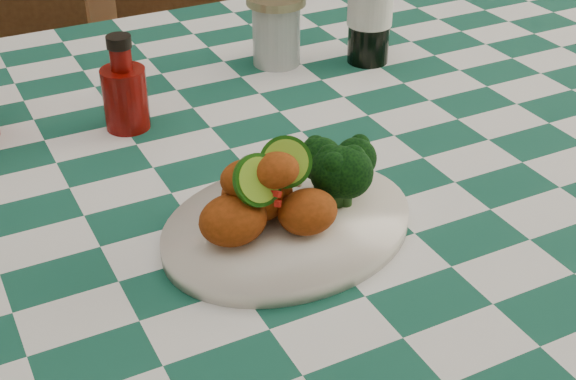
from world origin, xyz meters
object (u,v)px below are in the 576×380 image
wooden_chair_left (2,176)px  plate (288,226)px  ketchup_bottle (124,83)px  fried_chicken_pile (273,190)px  mason_jar (276,30)px  dining_table (240,373)px  wooden_chair_right (210,106)px

wooden_chair_left → plate: bearing=-55.4°
plate → ketchup_bottle: (-0.08, 0.31, 0.05)m
plate → fried_chicken_pile: bearing=180.0°
plate → ketchup_bottle: ketchup_bottle is taller
plate → mason_jar: mason_jar is taller
dining_table → fried_chicken_pile: size_ratio=12.47×
wooden_chair_right → fried_chicken_pile: bearing=-86.4°
plate → mason_jar: bearing=65.2°
plate → wooden_chair_left: 1.01m
wooden_chair_left → wooden_chair_right: size_ratio=0.92×
fried_chicken_pile → wooden_chair_right: 1.07m
plate → wooden_chair_left: size_ratio=0.34×
ketchup_bottle → wooden_chair_right: 0.83m
dining_table → wooden_chair_left: 0.75m
dining_table → wooden_chair_right: 0.80m
ketchup_bottle → dining_table: bearing=-50.3°
mason_jar → wooden_chair_right: wooden_chair_right is taller
fried_chicken_pile → mason_jar: 0.46m
mason_jar → wooden_chair_right: (0.09, 0.54, -0.39)m
mason_jar → wooden_chair_left: (-0.39, 0.50, -0.42)m
ketchup_bottle → mason_jar: size_ratio=1.19×
fried_chicken_pile → ketchup_bottle: (-0.06, 0.31, 0.00)m
ketchup_bottle → mason_jar: 0.29m
mason_jar → wooden_chair_left: bearing=128.4°
plate → dining_table: bearing=84.7°
dining_table → plate: 0.45m
fried_chicken_pile → ketchup_bottle: ketchup_bottle is taller
wooden_chair_left → fried_chicken_pile: bearing=-56.5°
fried_chicken_pile → wooden_chair_right: size_ratio=0.15×
fried_chicken_pile → mason_jar: size_ratio=1.24×
dining_table → mason_jar: 0.53m
ketchup_bottle → wooden_chair_left: ketchup_bottle is taller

